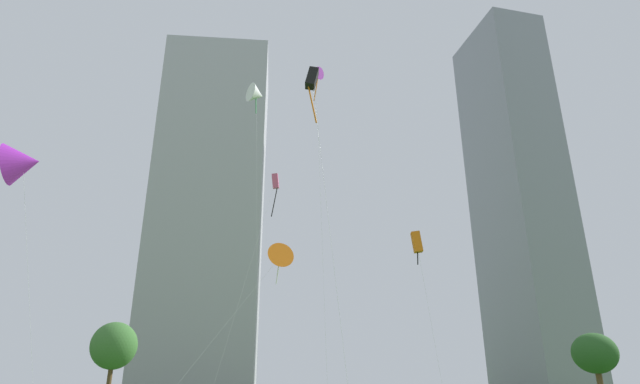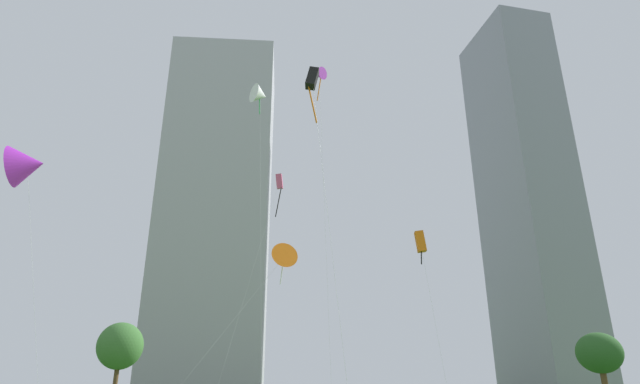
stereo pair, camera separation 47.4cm
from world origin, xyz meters
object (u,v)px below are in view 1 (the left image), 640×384
park_tree_0 (595,354)px  kite_flying_1 (23,163)px  distant_highrise_1 (210,212)px  park_tree_1 (114,346)px  kite_flying_3 (278,259)px  kite_flying_6 (312,80)px  kite_flying_5 (257,94)px  distant_highrise_0 (518,194)px  kite_flying_2 (316,75)px  kite_flying_0 (275,183)px  kite_flying_4 (417,242)px

park_tree_0 → kite_flying_1: bearing=-177.1°
kite_flying_1 → distant_highrise_1: size_ratio=0.22×
park_tree_1 → kite_flying_3: bearing=-21.9°
park_tree_0 → park_tree_1: park_tree_1 is taller
park_tree_0 → distant_highrise_1: (-49.00, 84.55, 39.52)m
kite_flying_3 → park_tree_0: kite_flying_3 is taller
kite_flying_6 → distant_highrise_1: (-30.49, 92.90, 23.23)m
kite_flying_6 → distant_highrise_1: distant_highrise_1 is taller
kite_flying_6 → park_tree_1: (-22.95, 29.12, -14.04)m
kite_flying_3 → kite_flying_5: size_ratio=0.46×
distant_highrise_0 → kite_flying_1: bearing=-141.3°
kite_flying_5 → kite_flying_6: 24.83m
kite_flying_2 → park_tree_1: bearing=152.7°
kite_flying_1 → park_tree_0: (40.59, 2.04, -13.70)m
park_tree_1 → distant_highrise_0: distant_highrise_0 is taller
kite_flying_3 → distant_highrise_1: distant_highrise_1 is taller
kite_flying_5 → park_tree_1: 31.46m
kite_flying_0 → kite_flying_1: (-16.79, -17.54, -5.28)m
kite_flying_3 → kite_flying_5: bearing=-158.2°
kite_flying_5 → kite_flying_6: kite_flying_5 is taller
kite_flying_3 → park_tree_1: 21.33m
kite_flying_0 → kite_flying_3: bearing=-69.0°
kite_flying_4 → kite_flying_6: kite_flying_6 is taller
kite_flying_4 → distant_highrise_0: size_ratio=0.14×
kite_flying_0 → kite_flying_4: 17.85m
kite_flying_3 → park_tree_0: 28.35m
distant_highrise_0 → kite_flying_6: bearing=-131.1°
kite_flying_0 → kite_flying_2: kite_flying_2 is taller
kite_flying_2 → kite_flying_3: 19.47m
kite_flying_4 → kite_flying_1: bearing=-161.0°
kite_flying_3 → park_tree_0: (22.98, -13.34, -9.87)m
kite_flying_3 → distant_highrise_0: distant_highrise_0 is taller
kite_flying_1 → park_tree_1: kite_flying_1 is taller
kite_flying_3 → distant_highrise_1: 81.40m
kite_flying_2 → kite_flying_3: (-3.92, 4.16, -18.61)m
kite_flying_5 → distant_highrise_1: distant_highrise_1 is taller
kite_flying_0 → kite_flying_4: bearing=-26.7°
kite_flying_0 → kite_flying_4: kite_flying_0 is taller
kite_flying_4 → park_tree_1: size_ratio=1.73×
kite_flying_3 → kite_flying_4: 13.90m
kite_flying_4 → kite_flying_6: (-8.57, -16.88, 6.16)m
kite_flying_2 → kite_flying_4: bearing=-4.2°
kite_flying_6 → kite_flying_3: bearing=101.6°
kite_flying_4 → distant_highrise_1: (-39.05, 76.03, 29.39)m
park_tree_1 → kite_flying_2: bearing=-27.3°
park_tree_0 → distant_highrise_0: bearing=71.6°
park_tree_1 → kite_flying_4: bearing=-21.2°
kite_flying_2 → distant_highrise_1: bearing=111.7°
kite_flying_3 → kite_flying_4: size_ratio=1.02×
park_tree_1 → distant_highrise_0: size_ratio=0.08×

